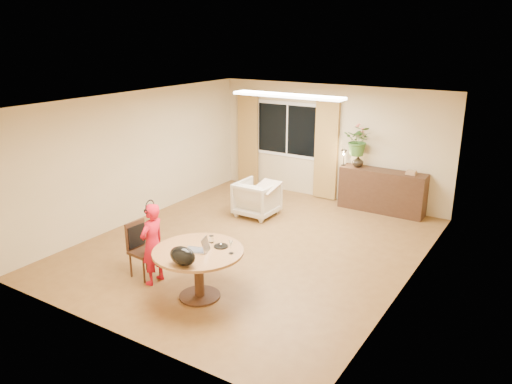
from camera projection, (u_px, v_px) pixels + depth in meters
floor at (253, 246)px, 9.01m from camera, size 6.50×6.50×0.00m
ceiling at (253, 101)px, 8.21m from camera, size 6.50×6.50×0.00m
wall_back at (330, 143)px, 11.23m from camera, size 5.50×0.00×5.50m
wall_left at (138, 157)px, 10.00m from camera, size 0.00×6.50×6.50m
wall_right at (413, 205)px, 7.22m from camera, size 0.00×6.50×6.50m
window at (287, 130)px, 11.71m from camera, size 1.70×0.03×1.30m
curtain_left at (248, 140)px, 12.29m from camera, size 0.55×0.08×2.25m
curtain_right at (326, 150)px, 11.23m from camera, size 0.55×0.08×2.25m
ceiling_panel at (288, 96)px, 9.19m from camera, size 2.20×0.35×0.05m
dining_table at (198, 260)px, 7.10m from camera, size 1.30×1.30×0.74m
dining_chair at (144, 250)px, 7.76m from camera, size 0.46×0.43×0.88m
child at (152, 244)px, 7.51m from camera, size 0.47×0.32×1.28m
laptop at (196, 243)px, 7.01m from camera, size 0.38×0.31×0.22m
tumbler at (211, 239)px, 7.29m from camera, size 0.09×0.09×0.10m
wine_glass at (231, 247)px, 6.92m from camera, size 0.08×0.08×0.20m
pot_lid at (221, 246)px, 7.16m from camera, size 0.21×0.21×0.03m
handbag at (183, 256)px, 6.56m from camera, size 0.43×0.31×0.26m
armchair at (257, 198)px, 10.41m from camera, size 0.80×0.82×0.74m
throw at (266, 183)px, 10.13m from camera, size 0.49×0.58×0.03m
sideboard at (382, 191)px, 10.61m from camera, size 1.82×0.44×0.91m
vase at (358, 161)px, 10.73m from camera, size 0.26×0.26×0.25m
bouquet at (359, 140)px, 10.60m from camera, size 0.66×0.60×0.66m
book_stack at (411, 172)px, 10.17m from camera, size 0.24×0.20×0.08m
desk_lamp at (344, 157)px, 10.83m from camera, size 0.15×0.15×0.36m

